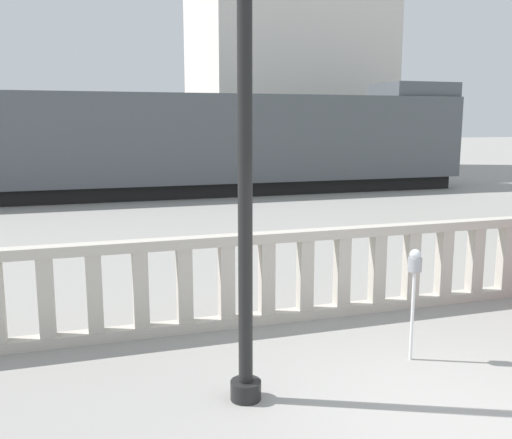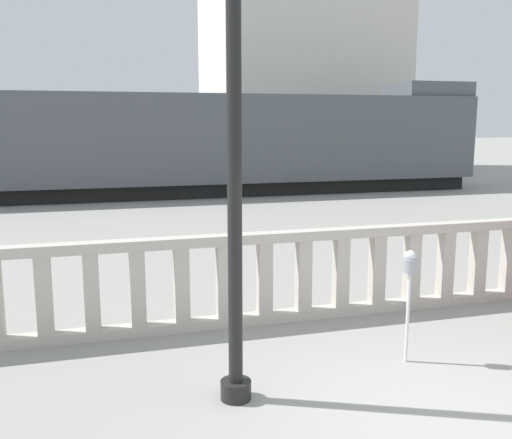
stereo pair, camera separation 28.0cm
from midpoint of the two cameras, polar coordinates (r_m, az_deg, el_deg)
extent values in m
plane|color=gray|center=(6.24, 19.30, -18.31)|extent=(160.00, 160.00, 0.00)
cube|color=#BCB5A8|center=(8.68, 7.50, -9.18)|extent=(14.68, 0.24, 0.14)
cube|color=#BCB5A8|center=(8.37, 7.68, -1.47)|extent=(14.68, 0.24, 0.14)
cube|color=#BCB5A8|center=(7.86, -19.48, -7.16)|extent=(0.20, 0.20, 1.05)
cube|color=#BCB5A8|center=(7.84, -15.11, -6.98)|extent=(0.20, 0.20, 1.05)
cube|color=#BCB5A8|center=(7.87, -10.74, -6.75)|extent=(0.20, 0.20, 1.05)
cube|color=#BCB5A8|center=(7.93, -6.44, -6.49)|extent=(0.20, 0.20, 1.05)
cube|color=#BCB5A8|center=(8.05, -2.23, -6.20)|extent=(0.20, 0.20, 1.05)
cube|color=#BCB5A8|center=(8.20, 1.83, -5.89)|extent=(0.20, 0.20, 1.05)
cube|color=#BCB5A8|center=(8.40, 5.72, -5.56)|extent=(0.20, 0.20, 1.05)
cube|color=#BCB5A8|center=(8.63, 9.41, -5.23)|extent=(0.20, 0.20, 1.05)
cube|color=#BCB5A8|center=(8.89, 12.90, -4.89)|extent=(0.20, 0.20, 1.05)
cube|color=#BCB5A8|center=(9.19, 16.16, -4.56)|extent=(0.20, 0.20, 1.05)
cube|color=#BCB5A8|center=(9.51, 19.22, -4.24)|extent=(0.20, 0.20, 1.05)
cube|color=#BCB5A8|center=(9.86, 22.06, -3.92)|extent=(0.20, 0.20, 1.05)
cube|color=#BCB5A8|center=(10.23, 24.70, -3.63)|extent=(0.20, 0.20, 1.05)
cylinder|color=black|center=(6.25, -0.68, -16.66)|extent=(0.32, 0.32, 0.20)
cylinder|color=black|center=(5.61, -0.75, 14.47)|extent=(0.15, 0.15, 6.28)
cylinder|color=silver|center=(7.21, 16.01, -9.40)|extent=(0.04, 0.04, 1.12)
cylinder|color=gray|center=(7.03, 16.26, -4.46)|extent=(0.16, 0.16, 0.16)
sphere|color=#B2B7BC|center=(7.00, 16.30, -3.53)|extent=(0.14, 0.14, 0.14)
cube|color=black|center=(22.24, -12.58, 2.87)|extent=(27.99, 2.39, 0.55)
cube|color=#4C5156|center=(22.10, -12.77, 7.86)|extent=(28.56, 2.99, 3.32)
cube|color=#4C5156|center=(26.16, 16.96, 12.26)|extent=(3.00, 2.69, 0.60)
cube|color=beige|center=(33.73, 4.48, 16.62)|extent=(9.85, 8.78, 13.75)
camera|label=1|loc=(0.14, -89.11, 0.15)|focal=40.00mm
camera|label=2|loc=(0.14, 90.89, -0.15)|focal=40.00mm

